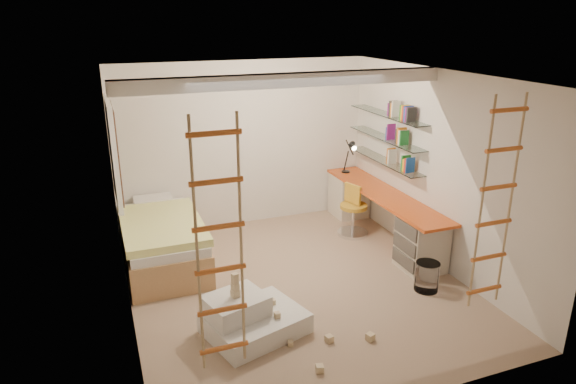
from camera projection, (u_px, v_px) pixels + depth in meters
name	position (u px, v px, depth m)	size (l,w,h in m)	color
floor	(296.00, 285.00, 6.49)	(4.50, 4.50, 0.00)	#A08167
ceiling_beam	(288.00, 80.00, 5.93)	(4.00, 0.18, 0.16)	white
window_frame	(113.00, 152.00, 6.64)	(0.06, 1.15, 1.35)	white
window_blind	(116.00, 152.00, 6.66)	(0.02, 1.00, 1.20)	#4C2D1E
rope_ladder_left	(219.00, 249.00, 3.99)	(0.41, 0.04, 2.13)	#D45E24
rope_ladder_right	(496.00, 205.00, 4.90)	(0.41, 0.04, 2.13)	#CE5D23
waste_bin	(427.00, 276.00, 6.32)	(0.30, 0.30, 0.37)	white
desk	(382.00, 214.00, 7.69)	(0.56, 2.80, 0.75)	#C94C17
shelves	(386.00, 138.00, 7.62)	(0.25, 1.80, 0.71)	white
bed	(162.00, 241.00, 6.97)	(1.02, 2.00, 0.69)	#AD7F51
task_lamp	(351.00, 152.00, 8.28)	(0.14, 0.36, 0.57)	black
swivel_chair	(353.00, 217.00, 7.89)	(0.60, 0.60, 0.80)	#B88B23
play_platform	(250.00, 318.00, 5.47)	(1.17, 1.02, 0.44)	silver
toy_blocks	(279.00, 316.00, 5.31)	(1.39, 1.03, 0.71)	#CCB284
books	(386.00, 127.00, 7.57)	(0.14, 0.70, 0.92)	#194CA5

